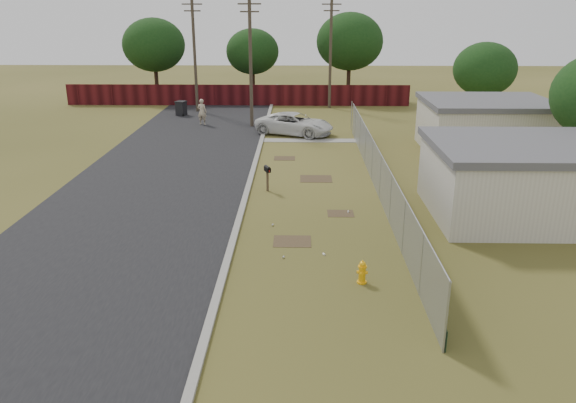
{
  "coord_description": "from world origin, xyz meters",
  "views": [
    {
      "loc": [
        -0.57,
        -24.19,
        8.29
      ],
      "look_at": [
        -0.99,
        -3.65,
        1.1
      ],
      "focal_mm": 35.0,
      "sensor_mm": 36.0,
      "label": 1
    }
  ],
  "objects_px": {
    "fire_hydrant": "(362,272)",
    "trash_bin": "(181,108)",
    "pickup_truck": "(295,124)",
    "pedestrian": "(202,112)",
    "mailbox": "(267,171)"
  },
  "relations": [
    {
      "from": "fire_hydrant",
      "to": "pedestrian",
      "type": "xyz_separation_m",
      "value": [
        -9.13,
        24.79,
        0.58
      ]
    },
    {
      "from": "pedestrian",
      "to": "trash_bin",
      "type": "bearing_deg",
      "value": -45.64
    },
    {
      "from": "pickup_truck",
      "to": "mailbox",
      "type": "bearing_deg",
      "value": -162.22
    },
    {
      "from": "fire_hydrant",
      "to": "pedestrian",
      "type": "bearing_deg",
      "value": 110.21
    },
    {
      "from": "mailbox",
      "to": "pedestrian",
      "type": "relative_size",
      "value": 0.65
    },
    {
      "from": "fire_hydrant",
      "to": "trash_bin",
      "type": "xyz_separation_m",
      "value": [
        -11.4,
        28.39,
        0.23
      ]
    },
    {
      "from": "fire_hydrant",
      "to": "pickup_truck",
      "type": "distance_m",
      "value": 21.73
    },
    {
      "from": "pickup_truck",
      "to": "pedestrian",
      "type": "distance_m",
      "value": 7.53
    },
    {
      "from": "pickup_truck",
      "to": "pedestrian",
      "type": "relative_size",
      "value": 2.77
    },
    {
      "from": "pedestrian",
      "to": "trash_bin",
      "type": "relative_size",
      "value": 1.65
    },
    {
      "from": "pedestrian",
      "to": "pickup_truck",
      "type": "bearing_deg",
      "value": 166.97
    },
    {
      "from": "pedestrian",
      "to": "trash_bin",
      "type": "distance_m",
      "value": 4.27
    },
    {
      "from": "fire_hydrant",
      "to": "pedestrian",
      "type": "distance_m",
      "value": 26.42
    },
    {
      "from": "pickup_truck",
      "to": "pedestrian",
      "type": "xyz_separation_m",
      "value": [
        -6.81,
        3.19,
        0.22
      ]
    },
    {
      "from": "trash_bin",
      "to": "mailbox",
      "type": "bearing_deg",
      "value": -67.53
    }
  ]
}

